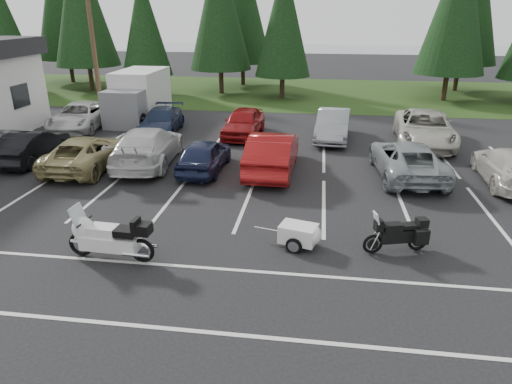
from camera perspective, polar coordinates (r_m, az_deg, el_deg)
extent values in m
plane|color=black|center=(15.21, -3.67, -2.62)|extent=(120.00, 120.00, 0.00)
cube|color=#233A12|center=(38.18, 3.57, 12.33)|extent=(80.00, 16.00, 0.01)
cube|color=gray|center=(68.85, 9.18, 16.34)|extent=(70.00, 50.00, 0.02)
cylinder|color=#473321|center=(28.66, -19.69, 17.07)|extent=(0.26, 0.26, 9.00)
cube|color=silver|center=(17.02, -2.35, 0.15)|extent=(32.00, 16.00, 0.01)
cylinder|color=#332316|center=(43.05, -28.18, 12.40)|extent=(0.36, 0.36, 2.16)
cone|color=black|center=(42.74, -29.25, 18.07)|extent=(3.96, 3.96, 7.65)
cylinder|color=#332316|center=(41.25, -19.98, 13.77)|extent=(0.36, 0.36, 2.78)
cone|color=black|center=(40.96, -21.05, 21.46)|extent=(5.10, 5.10, 9.86)
cylinder|color=#332316|center=(37.78, -13.26, 13.32)|extent=(0.36, 0.36, 2.11)
cone|color=black|center=(37.43, -13.85, 19.72)|extent=(3.87, 3.87, 7.48)
cylinder|color=#332316|center=(37.62, -4.37, 14.18)|extent=(0.36, 0.36, 2.62)
cone|color=black|center=(37.29, -4.62, 22.17)|extent=(4.80, 4.80, 9.27)
cylinder|color=#332316|center=(35.65, 3.30, 13.49)|extent=(0.36, 0.36, 2.26)
cone|color=black|center=(35.28, 3.46, 20.75)|extent=(4.14, 4.14, 7.99)
cylinder|color=#332316|center=(37.14, 22.63, 12.57)|extent=(0.36, 0.36, 2.69)
cone|color=black|center=(36.81, 23.91, 20.80)|extent=(4.93, 4.93, 9.52)
cylinder|color=#332316|center=(46.81, -22.12, 14.37)|extent=(0.36, 0.36, 2.88)
cylinder|color=#332316|center=(41.91, -1.64, 15.08)|extent=(0.36, 0.36, 2.71)
cone|color=black|center=(41.63, -1.73, 22.51)|extent=(4.97, 4.97, 9.61)
cylinder|color=#332316|center=(42.14, 23.86, 13.53)|extent=(0.36, 0.36, 3.00)
imported|color=black|center=(22.50, -26.21, 5.18)|extent=(1.60, 4.26, 1.39)
imported|color=#8F8553|center=(20.57, -20.40, 4.66)|extent=(2.46, 5.04, 1.38)
imported|color=silver|center=(20.35, -13.35, 5.61)|extent=(2.74, 5.72, 1.61)
imported|color=#181E3C|center=(19.05, -6.48, 4.60)|extent=(1.70, 4.05, 1.37)
imported|color=maroon|center=(18.81, 2.11, 4.98)|extent=(1.89, 5.12, 1.68)
imported|color=gray|center=(19.28, 18.37, 3.92)|extent=(2.73, 5.33, 1.44)
imported|color=beige|center=(20.02, 29.25, 2.81)|extent=(2.28, 4.99, 1.41)
imported|color=silver|center=(27.79, -21.12, 8.84)|extent=(2.91, 5.40, 1.44)
imported|color=#162039|center=(25.50, -11.77, 8.66)|extent=(2.26, 4.75, 1.34)
imported|color=maroon|center=(24.40, -1.57, 8.70)|extent=(2.01, 4.46, 1.49)
imported|color=gray|center=(24.05, 9.59, 8.24)|extent=(1.94, 4.69, 1.51)
imported|color=#B5B2A6|center=(24.29, 20.33, 7.46)|extent=(3.23, 6.08, 1.63)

